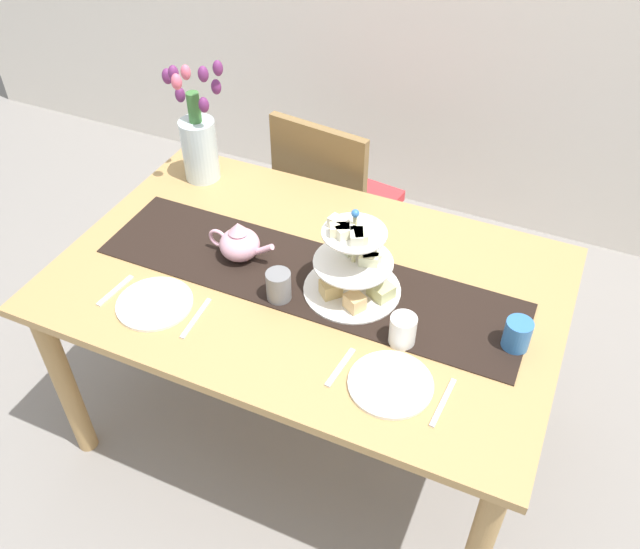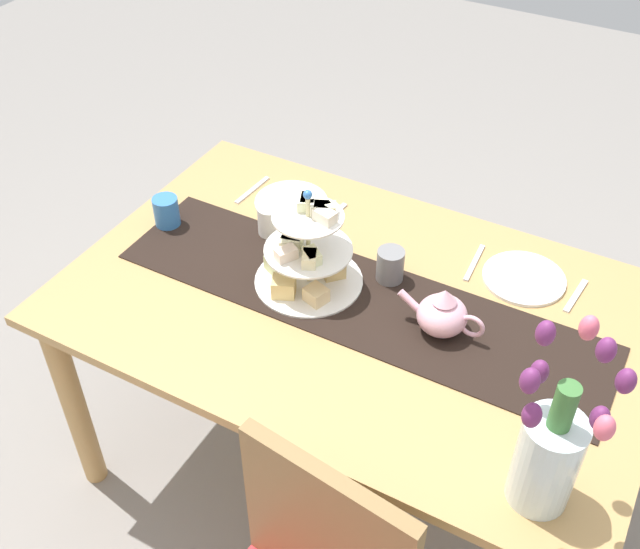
{
  "view_description": "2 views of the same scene",
  "coord_description": "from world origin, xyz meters",
  "px_view_note": "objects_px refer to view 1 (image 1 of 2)",
  "views": [
    {
      "loc": [
        0.67,
        -1.41,
        2.16
      ],
      "look_at": [
        0.04,
        0.01,
        0.77
      ],
      "focal_mm": 37.53,
      "sensor_mm": 36.0,
      "label": 1
    },
    {
      "loc": [
        -0.64,
        1.37,
        2.16
      ],
      "look_at": [
        0.08,
        0.06,
        0.85
      ],
      "focal_mm": 42.9,
      "sensor_mm": 36.0,
      "label": 2
    }
  ],
  "objects_px": {
    "teapot": "(239,243)",
    "dinner_plate_right": "(391,384)",
    "tulip_vase": "(198,139)",
    "mug_grey": "(279,286)",
    "fork_right": "(340,367)",
    "mug_orange": "(517,335)",
    "dining_table": "(308,300)",
    "fork_left": "(115,291)",
    "mug_white_text": "(403,330)",
    "tiered_cake_stand": "(355,266)",
    "knife_left": "(196,318)",
    "dinner_plate_left": "(155,303)",
    "chair_left": "(333,200)",
    "knife_right": "(443,402)"
  },
  "relations": [
    {
      "from": "dining_table",
      "to": "dinner_plate_left",
      "type": "relative_size",
      "value": 6.85
    },
    {
      "from": "teapot",
      "to": "mug_orange",
      "type": "distance_m",
      "value": 0.89
    },
    {
      "from": "knife_left",
      "to": "mug_grey",
      "type": "xyz_separation_m",
      "value": [
        0.18,
        0.18,
        0.05
      ]
    },
    {
      "from": "dining_table",
      "to": "chair_left",
      "type": "distance_m",
      "value": 0.78
    },
    {
      "from": "chair_left",
      "to": "knife_right",
      "type": "xyz_separation_m",
      "value": [
        0.76,
        -1.03,
        0.25
      ]
    },
    {
      "from": "knife_left",
      "to": "fork_right",
      "type": "height_order",
      "value": "same"
    },
    {
      "from": "mug_grey",
      "to": "mug_white_text",
      "type": "xyz_separation_m",
      "value": [
        0.4,
        -0.02,
        -0.0
      ]
    },
    {
      "from": "chair_left",
      "to": "fork_left",
      "type": "relative_size",
      "value": 6.07
    },
    {
      "from": "tulip_vase",
      "to": "dinner_plate_left",
      "type": "distance_m",
      "value": 0.71
    },
    {
      "from": "knife_left",
      "to": "dinner_plate_right",
      "type": "bearing_deg",
      "value": 0.0
    },
    {
      "from": "chair_left",
      "to": "knife_right",
      "type": "relative_size",
      "value": 5.35
    },
    {
      "from": "teapot",
      "to": "knife_right",
      "type": "relative_size",
      "value": 1.4
    },
    {
      "from": "dinner_plate_left",
      "to": "mug_white_text",
      "type": "height_order",
      "value": "mug_white_text"
    },
    {
      "from": "fork_left",
      "to": "mug_grey",
      "type": "xyz_separation_m",
      "value": [
        0.47,
        0.18,
        0.05
      ]
    },
    {
      "from": "dinner_plate_left",
      "to": "knife_right",
      "type": "distance_m",
      "value": 0.9
    },
    {
      "from": "knife_left",
      "to": "dining_table",
      "type": "bearing_deg",
      "value": 53.29
    },
    {
      "from": "mug_white_text",
      "to": "tulip_vase",
      "type": "bearing_deg",
      "value": 152.63
    },
    {
      "from": "fork_right",
      "to": "mug_white_text",
      "type": "relative_size",
      "value": 1.58
    },
    {
      "from": "fork_right",
      "to": "dining_table",
      "type": "bearing_deg",
      "value": 128.49
    },
    {
      "from": "fork_left",
      "to": "mug_white_text",
      "type": "distance_m",
      "value": 0.89
    },
    {
      "from": "chair_left",
      "to": "dinner_plate_right",
      "type": "relative_size",
      "value": 3.96
    },
    {
      "from": "tulip_vase",
      "to": "fork_right",
      "type": "bearing_deg",
      "value": -38.09
    },
    {
      "from": "dining_table",
      "to": "dinner_plate_left",
      "type": "xyz_separation_m",
      "value": [
        -0.37,
        -0.3,
        0.11
      ]
    },
    {
      "from": "chair_left",
      "to": "tiered_cake_stand",
      "type": "relative_size",
      "value": 2.99
    },
    {
      "from": "teapot",
      "to": "fork_left",
      "type": "distance_m",
      "value": 0.41
    },
    {
      "from": "knife_left",
      "to": "dinner_plate_right",
      "type": "xyz_separation_m",
      "value": [
        0.61,
        0.0,
        0.0
      ]
    },
    {
      "from": "fork_left",
      "to": "dinner_plate_left",
      "type": "bearing_deg",
      "value": 0.0
    },
    {
      "from": "chair_left",
      "to": "mug_grey",
      "type": "distance_m",
      "value": 0.93
    },
    {
      "from": "dinner_plate_left",
      "to": "dinner_plate_right",
      "type": "bearing_deg",
      "value": 0.0
    },
    {
      "from": "mug_grey",
      "to": "knife_right",
      "type": "bearing_deg",
      "value": -17.54
    },
    {
      "from": "teapot",
      "to": "dinner_plate_right",
      "type": "xyz_separation_m",
      "value": [
        0.62,
        -0.3,
        -0.05
      ]
    },
    {
      "from": "tulip_vase",
      "to": "mug_grey",
      "type": "bearing_deg",
      "value": -40.4
    },
    {
      "from": "dining_table",
      "to": "tiered_cake_stand",
      "type": "bearing_deg",
      "value": 1.44
    },
    {
      "from": "chair_left",
      "to": "fork_right",
      "type": "relative_size",
      "value": 6.07
    },
    {
      "from": "teapot",
      "to": "dinner_plate_right",
      "type": "relative_size",
      "value": 1.04
    },
    {
      "from": "dining_table",
      "to": "mug_orange",
      "type": "height_order",
      "value": "mug_orange"
    },
    {
      "from": "dinner_plate_left",
      "to": "mug_white_text",
      "type": "relative_size",
      "value": 2.42
    },
    {
      "from": "mug_white_text",
      "to": "tiered_cake_stand",
      "type": "bearing_deg",
      "value": 144.83
    },
    {
      "from": "teapot",
      "to": "mug_orange",
      "type": "xyz_separation_m",
      "value": [
        0.89,
        -0.03,
        -0.01
      ]
    },
    {
      "from": "teapot",
      "to": "mug_white_text",
      "type": "distance_m",
      "value": 0.61
    },
    {
      "from": "knife_right",
      "to": "mug_orange",
      "type": "height_order",
      "value": "mug_orange"
    },
    {
      "from": "teapot",
      "to": "knife_left",
      "type": "relative_size",
      "value": 1.4
    },
    {
      "from": "fork_left",
      "to": "mug_orange",
      "type": "height_order",
      "value": "mug_orange"
    },
    {
      "from": "dinner_plate_right",
      "to": "knife_right",
      "type": "xyz_separation_m",
      "value": [
        0.14,
        0.0,
        -0.0
      ]
    },
    {
      "from": "fork_right",
      "to": "mug_orange",
      "type": "height_order",
      "value": "mug_orange"
    },
    {
      "from": "dining_table",
      "to": "fork_left",
      "type": "distance_m",
      "value": 0.6
    },
    {
      "from": "tiered_cake_stand",
      "to": "knife_right",
      "type": "height_order",
      "value": "tiered_cake_stand"
    },
    {
      "from": "tulip_vase",
      "to": "fork_right",
      "type": "relative_size",
      "value": 3.07
    },
    {
      "from": "chair_left",
      "to": "teapot",
      "type": "xyz_separation_m",
      "value": [
        -0.01,
        -0.74,
        0.31
      ]
    },
    {
      "from": "dining_table",
      "to": "dinner_plate_right",
      "type": "height_order",
      "value": "dinner_plate_right"
    }
  ]
}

